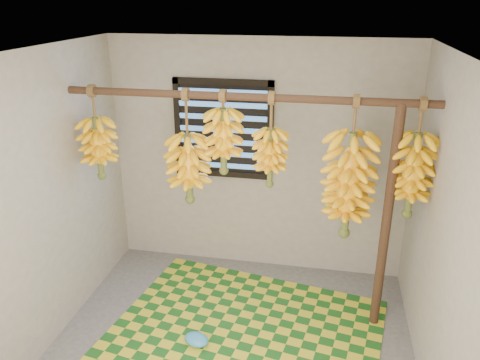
% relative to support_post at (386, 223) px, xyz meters
% --- Properties ---
extents(floor, '(3.00, 3.00, 0.01)m').
position_rel_support_post_xyz_m(floor, '(-1.20, -0.70, -1.00)').
color(floor, '#505050').
rests_on(floor, ground).
extents(ceiling, '(3.00, 3.00, 0.01)m').
position_rel_support_post_xyz_m(ceiling, '(-1.20, -0.70, 1.40)').
color(ceiling, silver).
rests_on(ceiling, wall_back).
extents(wall_back, '(3.00, 0.01, 2.40)m').
position_rel_support_post_xyz_m(wall_back, '(-1.20, 0.80, 0.20)').
color(wall_back, gray).
rests_on(wall_back, floor).
extents(wall_left, '(0.01, 3.00, 2.40)m').
position_rel_support_post_xyz_m(wall_left, '(-2.71, -0.70, 0.20)').
color(wall_left, gray).
rests_on(wall_left, floor).
extents(wall_right, '(0.01, 3.00, 2.40)m').
position_rel_support_post_xyz_m(wall_right, '(0.30, -0.70, 0.20)').
color(wall_right, gray).
rests_on(wall_right, floor).
extents(window, '(1.00, 0.04, 1.00)m').
position_rel_support_post_xyz_m(window, '(-1.55, 0.78, 0.50)').
color(window, black).
rests_on(window, wall_back).
extents(hanging_pole, '(3.00, 0.06, 0.06)m').
position_rel_support_post_xyz_m(hanging_pole, '(-1.20, 0.00, 1.00)').
color(hanging_pole, '#482E1D').
rests_on(hanging_pole, wall_left).
extents(support_post, '(0.08, 0.08, 2.00)m').
position_rel_support_post_xyz_m(support_post, '(0.00, 0.00, 0.00)').
color(support_post, '#482E1D').
rests_on(support_post, floor).
extents(woven_mat, '(2.54, 2.17, 0.01)m').
position_rel_support_post_xyz_m(woven_mat, '(-1.12, -0.39, -0.99)').
color(woven_mat, '#185319').
rests_on(woven_mat, floor).
extents(plastic_bag, '(0.26, 0.23, 0.09)m').
position_rel_support_post_xyz_m(plastic_bag, '(-1.49, -0.59, -0.94)').
color(plastic_bag, '#358FC9').
rests_on(plastic_bag, woven_mat).
extents(banana_bunch_a, '(0.32, 0.32, 0.84)m').
position_rel_support_post_xyz_m(banana_bunch_a, '(-2.50, 0.00, 0.49)').
color(banana_bunch_a, brown).
rests_on(banana_bunch_a, hanging_pole).
extents(banana_bunch_b, '(0.31, 0.31, 0.70)m').
position_rel_support_post_xyz_m(banana_bunch_b, '(-1.37, 0.00, 0.62)').
color(banana_bunch_b, brown).
rests_on(banana_bunch_b, hanging_pole).
extents(banana_bunch_c, '(0.37, 0.37, 1.00)m').
position_rel_support_post_xyz_m(banana_bunch_c, '(-1.68, -0.00, 0.36)').
color(banana_bunch_c, brown).
rests_on(banana_bunch_c, hanging_pole).
extents(banana_bunch_d, '(0.28, 0.28, 0.80)m').
position_rel_support_post_xyz_m(banana_bunch_d, '(-0.98, 0.00, 0.51)').
color(banana_bunch_d, brown).
rests_on(banana_bunch_d, hanging_pole).
extents(banana_bunch_e, '(0.41, 0.41, 1.19)m').
position_rel_support_post_xyz_m(banana_bunch_e, '(-0.33, 0.00, 0.31)').
color(banana_bunch_e, brown).
rests_on(banana_bunch_e, hanging_pole).
extents(banana_bunch_f, '(0.32, 0.32, 0.97)m').
position_rel_support_post_xyz_m(banana_bunch_f, '(0.15, -0.00, 0.43)').
color(banana_bunch_f, brown).
rests_on(banana_bunch_f, hanging_pole).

